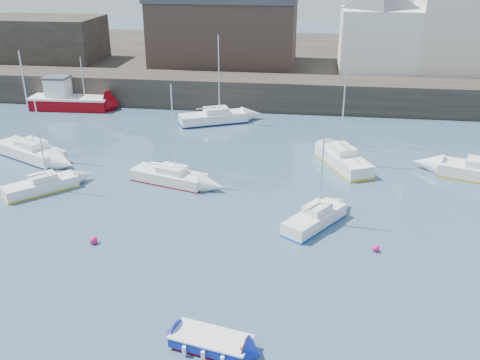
# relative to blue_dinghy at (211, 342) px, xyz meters

# --- Properties ---
(water) EXTENTS (220.00, 220.00, 0.00)m
(water) POSITION_rel_blue_dinghy_xyz_m (-0.72, 2.00, -0.35)
(water) COLOR #2D4760
(water) RESTS_ON ground
(quay_wall) EXTENTS (90.00, 5.00, 3.00)m
(quay_wall) POSITION_rel_blue_dinghy_xyz_m (-0.72, 37.00, 1.15)
(quay_wall) COLOR #28231E
(quay_wall) RESTS_ON ground
(land_strip) EXTENTS (90.00, 32.00, 2.80)m
(land_strip) POSITION_rel_blue_dinghy_xyz_m (-0.72, 55.00, 1.05)
(land_strip) COLOR #28231E
(land_strip) RESTS_ON ground
(bldg_east_a) EXTENTS (13.36, 13.36, 11.80)m
(bldg_east_a) POSITION_rel_blue_dinghy_xyz_m (19.28, 44.00, 8.46)
(bldg_east_a) COLOR beige
(bldg_east_a) RESTS_ON land_strip
(bldg_east_d) EXTENTS (11.14, 11.14, 8.95)m
(bldg_east_d) POSITION_rel_blue_dinghy_xyz_m (10.28, 43.50, 7.02)
(bldg_east_d) COLOR white
(bldg_east_d) RESTS_ON land_strip
(warehouse) EXTENTS (16.40, 10.40, 7.60)m
(warehouse) POSITION_rel_blue_dinghy_xyz_m (-6.72, 45.00, 6.27)
(warehouse) COLOR #3D2D26
(warehouse) RESTS_ON land_strip
(bldg_west) EXTENTS (14.00, 8.00, 5.00)m
(bldg_west) POSITION_rel_blue_dinghy_xyz_m (-28.72, 44.00, 4.95)
(bldg_west) COLOR #353028
(bldg_west) RESTS_ON land_strip
(blue_dinghy) EXTENTS (3.52, 2.10, 0.63)m
(blue_dinghy) POSITION_rel_blue_dinghy_xyz_m (0.00, 0.00, 0.00)
(blue_dinghy) COLOR #7F0108
(blue_dinghy) RESTS_ON ground
(fishing_boat) EXTENTS (8.12, 3.33, 5.30)m
(fishing_boat) POSITION_rel_blue_dinghy_xyz_m (-21.14, 33.49, 0.68)
(fishing_boat) COLOR #7F0108
(fishing_boat) RESTS_ON ground
(sailboat_a) EXTENTS (4.48, 4.50, 6.26)m
(sailboat_a) POSITION_rel_blue_dinghy_xyz_m (-14.21, 13.65, 0.09)
(sailboat_a) COLOR white
(sailboat_a) RESTS_ON ground
(sailboat_b) EXTENTS (5.75, 3.26, 7.05)m
(sailboat_b) POSITION_rel_blue_dinghy_xyz_m (-6.03, 16.31, 0.11)
(sailboat_b) COLOR white
(sailboat_b) RESTS_ON ground
(sailboat_c) EXTENTS (3.88, 4.75, 6.21)m
(sailboat_c) POSITION_rel_blue_dinghy_xyz_m (4.11, 11.26, 0.13)
(sailboat_c) COLOR white
(sailboat_c) RESTS_ON ground
(sailboat_e) EXTENTS (6.73, 4.79, 8.36)m
(sailboat_e) POSITION_rel_blue_dinghy_xyz_m (-18.04, 19.54, 0.20)
(sailboat_e) COLOR white
(sailboat_e) RESTS_ON ground
(sailboat_f) EXTENTS (4.32, 6.32, 7.89)m
(sailboat_f) POSITION_rel_blue_dinghy_xyz_m (6.12, 21.14, 0.21)
(sailboat_f) COLOR white
(sailboat_f) RESTS_ON ground
(sailboat_h) EXTENTS (6.55, 4.53, 8.10)m
(sailboat_h) POSITION_rel_blue_dinghy_xyz_m (-5.51, 30.55, 0.18)
(sailboat_h) COLOR white
(sailboat_h) RESTS_ON ground
(buoy_near) EXTENTS (0.45, 0.45, 0.45)m
(buoy_near) POSITION_rel_blue_dinghy_xyz_m (-8.06, 7.50, -0.35)
(buoy_near) COLOR #F31180
(buoy_near) RESTS_ON ground
(buoy_mid) EXTENTS (0.40, 0.40, 0.40)m
(buoy_mid) POSITION_rel_blue_dinghy_xyz_m (7.41, 8.79, -0.35)
(buoy_mid) COLOR #F31180
(buoy_mid) RESTS_ON ground
(buoy_far) EXTENTS (0.37, 0.37, 0.37)m
(buoy_far) POSITION_rel_blue_dinghy_xyz_m (-6.94, 16.20, -0.35)
(buoy_far) COLOR #F31180
(buoy_far) RESTS_ON ground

